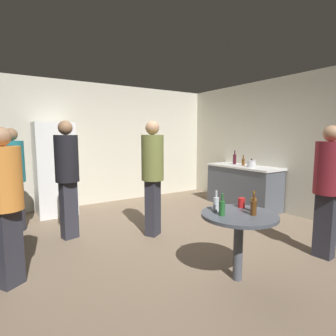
% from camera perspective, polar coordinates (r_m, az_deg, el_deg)
% --- Properties ---
extents(ground_plane, '(5.20, 5.20, 0.10)m').
position_cam_1_polar(ground_plane, '(4.37, 0.58, -14.64)').
color(ground_plane, '#7A6651').
extents(wall_back, '(5.32, 0.06, 2.70)m').
position_cam_1_polar(wall_back, '(6.42, -12.50, 4.94)').
color(wall_back, beige).
rests_on(wall_back, ground_plane).
extents(wall_side_right, '(0.06, 5.20, 2.70)m').
position_cam_1_polar(wall_side_right, '(5.94, 22.36, 4.43)').
color(wall_side_right, beige).
rests_on(wall_side_right, ground_plane).
extents(refrigerator, '(0.70, 0.68, 1.80)m').
position_cam_1_polar(refrigerator, '(5.71, -22.80, -0.20)').
color(refrigerator, white).
rests_on(refrigerator, ground_plane).
extents(kitchen_counter, '(0.64, 1.67, 0.90)m').
position_cam_1_polar(kitchen_counter, '(6.12, 15.52, -3.70)').
color(kitchen_counter, '#4C515B').
rests_on(kitchen_counter, ground_plane).
extents(kettle, '(0.24, 0.17, 0.18)m').
position_cam_1_polar(kettle, '(5.85, 17.22, 0.89)').
color(kettle, '#B2B2B7').
rests_on(kettle, kitchen_counter).
extents(wine_bottle_on_counter, '(0.08, 0.08, 0.31)m').
position_cam_1_polar(wine_bottle_on_counter, '(6.33, 13.88, 1.86)').
color(wine_bottle_on_counter, '#3F141E').
rests_on(wine_bottle_on_counter, kitchen_counter).
extents(beer_bottle_on_counter, '(0.06, 0.06, 0.23)m').
position_cam_1_polar(beer_bottle_on_counter, '(6.10, 15.61, 1.30)').
color(beer_bottle_on_counter, '#593314').
rests_on(beer_bottle_on_counter, kitchen_counter).
extents(foreground_table, '(0.80, 0.80, 0.73)m').
position_cam_1_polar(foreground_table, '(3.01, 14.74, -11.22)').
color(foreground_table, '#4C515B').
rests_on(foreground_table, ground_plane).
extents(beer_bottle_amber, '(0.06, 0.06, 0.23)m').
position_cam_1_polar(beer_bottle_amber, '(3.07, 17.61, -7.29)').
color(beer_bottle_amber, '#8C5919').
rests_on(beer_bottle_amber, foreground_table).
extents(beer_bottle_brown, '(0.06, 0.06, 0.23)m').
position_cam_1_polar(beer_bottle_brown, '(2.95, 17.61, -7.91)').
color(beer_bottle_brown, '#593314').
rests_on(beer_bottle_brown, foreground_table).
extents(beer_bottle_green, '(0.06, 0.06, 0.23)m').
position_cam_1_polar(beer_bottle_green, '(2.86, 11.34, -8.19)').
color(beer_bottle_green, '#26662D').
rests_on(beer_bottle_green, foreground_table).
extents(beer_bottle_clear, '(0.06, 0.06, 0.23)m').
position_cam_1_polar(beer_bottle_clear, '(3.01, 10.11, -7.39)').
color(beer_bottle_clear, silver).
rests_on(beer_bottle_clear, foreground_table).
extents(plastic_cup_red, '(0.08, 0.08, 0.11)m').
position_cam_1_polar(plastic_cup_red, '(3.23, 15.25, -7.07)').
color(plastic_cup_red, red).
rests_on(plastic_cup_red, foreground_table).
extents(person_in_black_shirt, '(0.41, 0.41, 1.77)m').
position_cam_1_polar(person_in_black_shirt, '(4.27, -20.52, -0.46)').
color(person_in_black_shirt, '#2D2D38').
rests_on(person_in_black_shirt, ground_plane).
extents(person_in_orange_shirt, '(0.47, 0.47, 1.64)m').
position_cam_1_polar(person_in_orange_shirt, '(3.18, -31.20, -4.95)').
color(person_in_orange_shirt, '#2D2D38').
rests_on(person_in_orange_shirt, ground_plane).
extents(person_in_olive_shirt, '(0.47, 0.47, 1.77)m').
position_cam_1_polar(person_in_olive_shirt, '(4.13, -3.27, -0.25)').
color(person_in_olive_shirt, '#2D2D38').
rests_on(person_in_olive_shirt, ground_plane).
extents(person_in_teal_shirt, '(0.47, 0.47, 1.67)m').
position_cam_1_polar(person_in_teal_shirt, '(4.91, -29.85, -0.80)').
color(person_in_teal_shirt, '#2D2D38').
rests_on(person_in_teal_shirt, ground_plane).
extents(person_in_maroon_shirt, '(0.36, 0.36, 1.68)m').
position_cam_1_polar(person_in_maroon_shirt, '(3.91, 30.75, -2.50)').
color(person_in_maroon_shirt, '#2D2D38').
rests_on(person_in_maroon_shirt, ground_plane).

